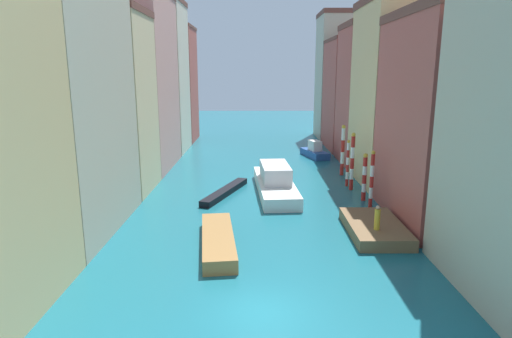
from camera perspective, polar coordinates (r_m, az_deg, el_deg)
name	(u,v)px	position (r m, az deg, el deg)	size (l,w,h in m)	color
ground_plane	(260,179)	(43.25, 0.50, -1.32)	(154.00, 154.00, 0.00)	#196070
building_left_1	(56,106)	(30.98, -24.80, 7.59)	(7.30, 12.00, 16.68)	#BCB299
building_left_2	(108,102)	(40.20, -18.86, 8.34)	(7.30, 7.53, 15.77)	beige
building_left_3	(137,81)	(49.28, -15.38, 11.08)	(7.30, 11.75, 18.91)	tan
building_left_4	(159,77)	(59.53, -12.69, 11.72)	(7.30, 8.64, 19.52)	beige
building_left_5	(172,84)	(68.28, -10.99, 10.88)	(7.30, 8.45, 17.11)	#B25147
building_right_1	(450,117)	(33.34, 24.16, 6.24)	(7.30, 11.68, 14.72)	#B25147
building_right_2	(400,92)	(43.46, 18.49, 9.55)	(7.30, 10.22, 17.13)	#DBB77A
building_right_3	(374,94)	(52.29, 15.30, 9.47)	(7.30, 8.22, 15.83)	#B25147
building_right_4	(355,94)	(61.80, 12.93, 9.56)	(7.30, 10.86, 14.84)	#B25147
building_right_5	(342,76)	(71.59, 11.25, 11.90)	(7.30, 8.52, 19.49)	#BCB299
waterfront_dock	(376,228)	(29.95, 15.49, -7.50)	(3.49, 6.48, 0.77)	brown
person_on_dock	(378,219)	(28.35, 15.82, -6.29)	(0.36, 0.36, 1.57)	gold
mooring_pole_0	(373,180)	(34.49, 15.13, -1.36)	(0.32, 0.32, 4.64)	red
mooring_pole_1	(366,176)	(36.75, 14.23, -0.96)	(0.39, 0.39, 3.99)	red
mooring_pole_2	(353,161)	(39.74, 12.70, 1.05)	(0.38, 0.38, 5.22)	red
mooring_pole_3	(349,163)	(41.01, 12.12, 0.80)	(0.30, 0.30, 4.37)	red
mooring_pole_4	(344,150)	(45.28, 11.48, 2.51)	(0.39, 0.39, 5.21)	red
vaporetto_white	(276,182)	(38.38, 2.67, -1.72)	(3.81, 11.82, 2.53)	white
gondola_black	(226,192)	(37.89, -3.93, -2.98)	(3.67, 8.13, 0.52)	black
motorboat_0	(219,240)	(26.91, -4.91, -9.33)	(2.83, 8.07, 0.83)	olive
motorboat_1	(316,152)	(54.78, 7.89, 2.27)	(3.23, 5.49, 2.07)	#234C93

